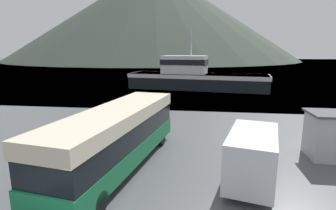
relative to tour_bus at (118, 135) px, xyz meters
The scene contains 6 objects.
water_surface 133.59m from the tour_bus, 90.12° to the left, with size 240.00×240.00×0.00m, color slate.
hill_backdrop 173.72m from the tour_bus, 99.89° to the left, with size 183.83×183.83×59.93m, color #3D473D.
tour_bus is the anchor object (origin of this frame).
delivery_van 6.72m from the tour_bus, ahead, with size 3.40×6.34×2.49m.
fishing_boat 29.93m from the tour_bus, 84.32° to the left, with size 22.40×9.07×9.42m.
storage_bin 4.44m from the tour_bus, 165.79° to the left, with size 1.07×1.51×1.10m.
Camera 1 is at (4.57, -5.62, 6.03)m, focal length 28.00 mm.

